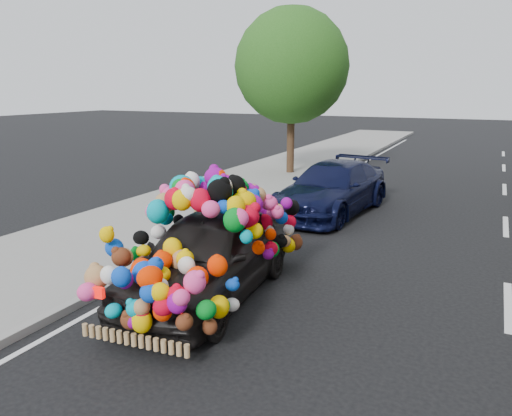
# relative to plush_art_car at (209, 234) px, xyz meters

# --- Properties ---
(ground) EXTENTS (100.00, 100.00, 0.00)m
(ground) POSITION_rel_plush_art_car_xyz_m (0.75, 1.61, -1.03)
(ground) COLOR black
(ground) RESTS_ON ground
(sidewalk) EXTENTS (4.00, 60.00, 0.12)m
(sidewalk) POSITION_rel_plush_art_car_xyz_m (-3.55, 1.61, -0.97)
(sidewalk) COLOR gray
(sidewalk) RESTS_ON ground
(kerb) EXTENTS (0.15, 60.00, 0.13)m
(kerb) POSITION_rel_plush_art_car_xyz_m (-1.60, 1.61, -0.97)
(kerb) COLOR gray
(kerb) RESTS_ON ground
(lane_markings) EXTENTS (6.00, 50.00, 0.01)m
(lane_markings) POSITION_rel_plush_art_car_xyz_m (4.35, 1.61, -1.03)
(lane_markings) COLOR silver
(lane_markings) RESTS_ON ground
(tree_near_sidewalk) EXTENTS (4.20, 4.20, 6.13)m
(tree_near_sidewalk) POSITION_rel_plush_art_car_xyz_m (-3.05, 11.11, 2.99)
(tree_near_sidewalk) COLOR #332114
(tree_near_sidewalk) RESTS_ON ground
(plush_art_car) EXTENTS (2.32, 4.40, 2.03)m
(plush_art_car) POSITION_rel_plush_art_car_xyz_m (0.00, 0.00, 0.00)
(plush_art_car) COLOR black
(plush_art_car) RESTS_ON ground
(navy_sedan) EXTENTS (2.38, 4.78, 1.34)m
(navy_sedan) POSITION_rel_plush_art_car_xyz_m (0.14, 6.11, -0.37)
(navy_sedan) COLOR black
(navy_sedan) RESTS_ON ground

